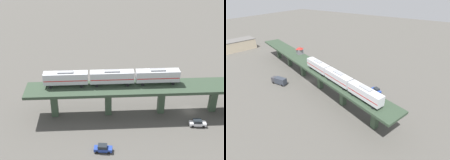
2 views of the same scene
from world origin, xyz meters
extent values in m
plane|color=#4C4944|center=(0.00, 0.00, 0.00)|extent=(400.00, 400.00, 0.00)
cube|color=#2C3D2C|center=(0.00, 0.00, 8.18)|extent=(35.97, 90.20, 0.80)
cube|color=#384C38|center=(-11.70, -36.68, 3.89)|extent=(2.26, 2.26, 7.78)
cube|color=#384C38|center=(-7.14, -22.39, 3.89)|extent=(2.26, 2.26, 7.78)
cube|color=#384C38|center=(-2.58, -8.10, 3.89)|extent=(2.26, 2.26, 7.78)
cube|color=#384C38|center=(1.98, 6.19, 3.89)|extent=(2.26, 2.26, 7.78)
cube|color=#384C38|center=(6.54, 20.48, 3.89)|extent=(2.26, 2.26, 7.78)
cube|color=#384C38|center=(11.10, 34.77, 3.89)|extent=(2.26, 2.26, 7.78)
cube|color=silver|center=(-11.96, -32.87, 11.12)|extent=(6.32, 12.28, 3.10)
cube|color=#B21E1E|center=(-11.96, -32.87, 10.82)|extent=(6.28, 12.07, 0.24)
cube|color=gray|center=(-11.96, -32.87, 12.85)|extent=(2.61, 4.43, 0.36)
cylinder|color=black|center=(-14.37, -36.51, 9.00)|extent=(0.46, 0.87, 0.84)
cylinder|color=black|center=(-12.10, -37.23, 9.00)|extent=(0.46, 0.87, 0.84)
cylinder|color=black|center=(-11.82, -28.51, 9.00)|extent=(0.46, 0.87, 0.84)
cylinder|color=black|center=(-9.55, -29.23, 9.00)|extent=(0.46, 0.87, 0.84)
cube|color=silver|center=(-8.13, -20.87, 11.12)|extent=(6.32, 12.28, 3.10)
cube|color=#B21E1E|center=(-8.13, -20.87, 10.82)|extent=(6.28, 12.07, 0.24)
cube|color=gray|center=(-8.13, -20.87, 12.85)|extent=(2.61, 4.43, 0.36)
cylinder|color=black|center=(-10.54, -24.51, 9.00)|extent=(0.46, 0.87, 0.84)
cylinder|color=black|center=(-8.27, -25.23, 9.00)|extent=(0.46, 0.87, 0.84)
cylinder|color=black|center=(-7.99, -16.50, 9.00)|extent=(0.46, 0.87, 0.84)
cylinder|color=black|center=(-5.72, -17.23, 9.00)|extent=(0.46, 0.87, 0.84)
cube|color=silver|center=(-4.30, -8.86, 11.12)|extent=(6.32, 12.28, 3.10)
cube|color=#B21E1E|center=(-4.30, -8.86, 10.82)|extent=(6.28, 12.07, 0.24)
cube|color=gray|center=(-4.30, -8.86, 12.85)|extent=(2.61, 4.43, 0.36)
cylinder|color=black|center=(-6.71, -12.50, 9.00)|extent=(0.46, 0.87, 0.84)
cylinder|color=black|center=(-4.44, -13.23, 9.00)|extent=(0.46, 0.87, 0.84)
cylinder|color=black|center=(-4.15, -4.50, 9.00)|extent=(0.46, 0.87, 0.84)
cylinder|color=black|center=(-1.89, -5.22, 9.00)|extent=(0.46, 0.87, 0.84)
cube|color=slate|center=(6.18, 11.48, 9.83)|extent=(3.52, 3.52, 2.50)
pyramid|color=maroon|center=(6.18, 11.48, 11.53)|extent=(4.05, 4.05, 0.90)
cube|color=black|center=(7.13, 10.32, 0.73)|extent=(3.02, 4.74, 0.80)
cube|color=#1E2328|center=(7.09, 10.17, 1.51)|extent=(2.22, 2.59, 0.76)
cylinder|color=black|center=(5.89, 9.20, 0.33)|extent=(0.42, 0.70, 0.66)
cylinder|color=black|center=(7.53, 8.70, 0.33)|extent=(0.42, 0.70, 0.66)
cylinder|color=black|center=(6.74, 11.94, 0.33)|extent=(0.42, 0.70, 0.66)
cylinder|color=black|center=(8.37, 11.43, 0.33)|extent=(0.42, 0.70, 0.66)
cube|color=silver|center=(6.92, -1.98, 0.73)|extent=(3.36, 4.75, 0.80)
cube|color=#1E2328|center=(6.86, -2.11, 1.51)|extent=(2.36, 2.66, 0.76)
cylinder|color=black|center=(5.58, -2.97, 0.33)|extent=(0.48, 0.70, 0.66)
cylinder|color=black|center=(7.16, -3.63, 0.33)|extent=(0.48, 0.70, 0.66)
cylinder|color=black|center=(6.68, -0.33, 0.33)|extent=(0.48, 0.70, 0.66)
cylinder|color=black|center=(8.26, -0.99, 0.33)|extent=(0.48, 0.70, 0.66)
cube|color=#233D93|center=(7.51, -29.13, 0.73)|extent=(3.49, 4.75, 0.80)
cube|color=#1E2328|center=(7.45, -29.26, 1.51)|extent=(2.41, 2.69, 0.76)
cylinder|color=black|center=(6.13, -30.06, 0.33)|extent=(0.50, 0.70, 0.66)
cylinder|color=black|center=(7.69, -30.78, 0.33)|extent=(0.50, 0.70, 0.66)
cylinder|color=black|center=(7.34, -27.47, 0.33)|extent=(0.50, 0.70, 0.66)
cylinder|color=black|center=(8.89, -28.19, 0.33)|extent=(0.50, 0.70, 0.66)
cube|color=#333338|center=(-10.56, 11.53, 1.65)|extent=(2.39, 2.21, 2.30)
cube|color=#2D333D|center=(-10.20, 7.95, 1.85)|extent=(2.82, 5.41, 2.70)
cylinder|color=black|center=(-9.58, 11.63, 0.50)|extent=(0.45, 1.03, 1.00)
cylinder|color=black|center=(-11.55, 11.43, 0.50)|extent=(0.45, 1.03, 1.00)
cylinder|color=black|center=(-9.01, 6.51, 0.50)|extent=(0.45, 1.03, 1.00)
cylinder|color=black|center=(-11.07, 6.29, 0.50)|extent=(0.45, 1.03, 1.00)
cylinder|color=black|center=(10.68, 16.87, 3.25)|extent=(0.20, 0.20, 6.50)
sphere|color=beige|center=(10.68, 16.87, 6.72)|extent=(0.44, 0.44, 0.44)
cube|color=tan|center=(1.63, 69.94, 3.20)|extent=(29.31, 14.69, 6.40)
cube|color=#595654|center=(1.63, 69.94, 6.60)|extent=(29.89, 14.98, 0.40)
camera|label=1|loc=(62.45, -47.88, 50.47)|focal=50.00mm
camera|label=2|loc=(-51.48, -50.13, 38.50)|focal=28.00mm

